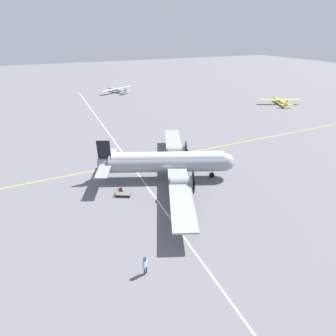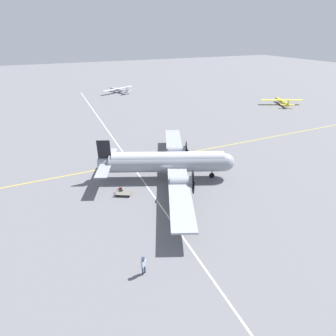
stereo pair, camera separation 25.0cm
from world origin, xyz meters
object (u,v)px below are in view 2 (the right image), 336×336
object	(u,v)px
crew_foreground	(143,264)
suitcase_near_door	(121,192)
baggage_cart	(123,193)
light_aircraft_taxiing	(119,90)
suitcase_upright_spare	(120,190)
airliner_main	(171,162)
light_aircraft_distant	(282,101)

from	to	relation	value
crew_foreground	suitcase_near_door	xyz separation A→B (m)	(1.35, 12.05, -0.82)
baggage_cart	light_aircraft_taxiing	world-z (taller)	light_aircraft_taxiing
suitcase_upright_spare	baggage_cart	world-z (taller)	suitcase_upright_spare
suitcase_near_door	baggage_cart	world-z (taller)	baggage_cart
airliner_main	suitcase_near_door	world-z (taller)	airliner_main
crew_foreground	light_aircraft_taxiing	size ratio (longest dim) A/B	0.16
airliner_main	light_aircraft_taxiing	world-z (taller)	airliner_main
suitcase_upright_spare	light_aircraft_taxiing	size ratio (longest dim) A/B	0.06
light_aircraft_taxiing	baggage_cart	bearing A→B (deg)	141.33
baggage_cart	suitcase_near_door	bearing A→B (deg)	141.89
crew_foreground	suitcase_upright_spare	bearing A→B (deg)	54.48
crew_foreground	light_aircraft_distant	size ratio (longest dim) A/B	0.17
suitcase_near_door	light_aircraft_distant	size ratio (longest dim) A/B	0.05
baggage_cart	light_aircraft_distant	distance (m)	54.88
crew_foreground	suitcase_upright_spare	world-z (taller)	crew_foreground
light_aircraft_distant	baggage_cart	bearing A→B (deg)	140.52
airliner_main	baggage_cart	size ratio (longest dim) A/B	11.77
airliner_main	suitcase_near_door	size ratio (longest dim) A/B	46.07
crew_foreground	light_aircraft_taxiing	xyz separation A→B (m)	(15.54, 68.20, -0.20)
airliner_main	suitcase_upright_spare	xyz separation A→B (m)	(-6.88, -0.57, -2.08)
suitcase_near_door	light_aircraft_taxiing	world-z (taller)	light_aircraft_taxiing
airliner_main	crew_foreground	world-z (taller)	airliner_main
airliner_main	crew_foreground	distance (m)	15.39
suitcase_near_door	baggage_cart	size ratio (longest dim) A/B	0.26
baggage_cart	light_aircraft_taxiing	bearing A→B (deg)	104.34
airliner_main	suitcase_near_door	distance (m)	7.25
airliner_main	baggage_cart	xyz separation A→B (m)	(-6.70, -1.29, -2.12)
light_aircraft_distant	crew_foreground	bearing A→B (deg)	149.50
suitcase_upright_spare	suitcase_near_door	bearing A→B (deg)	-88.17
baggage_cart	light_aircraft_distant	world-z (taller)	light_aircraft_distant
light_aircraft_taxiing	crew_foreground	bearing A→B (deg)	142.41
crew_foreground	suitcase_near_door	size ratio (longest dim) A/B	3.18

